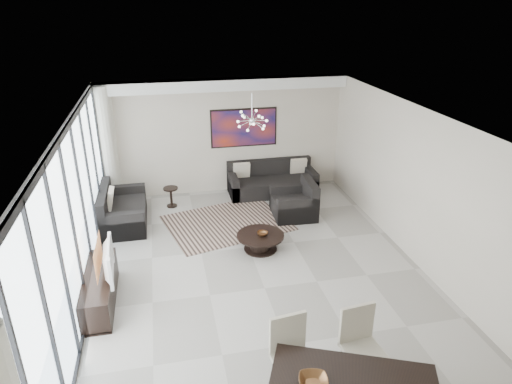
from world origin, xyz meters
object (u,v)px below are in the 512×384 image
object	(u,v)px
sofa_main	(272,183)
tv_console	(99,289)
television	(104,261)
coffee_table	(260,241)

from	to	relation	value
sofa_main	tv_console	distance (m)	5.50
tv_console	television	xyz separation A→B (m)	(0.16, -0.05, 0.54)
sofa_main	television	bearing A→B (deg)	-133.62
television	tv_console	bearing A→B (deg)	68.61
coffee_table	tv_console	size ratio (longest dim) A/B	0.56
sofa_main	tv_console	bearing A→B (deg)	-135.20
coffee_table	television	distance (m)	3.11
coffee_table	television	world-z (taller)	television
coffee_table	tv_console	distance (m)	3.18
tv_console	television	distance (m)	0.57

